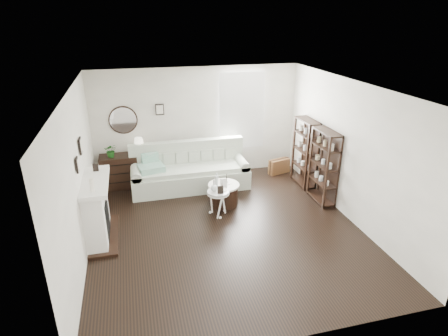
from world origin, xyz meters
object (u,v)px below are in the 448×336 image
object	(u,v)px
pedestal_table	(218,193)
dresser	(127,171)
sofa	(190,173)
drum_table	(224,194)

from	to	relation	value
pedestal_table	dresser	bearing A→B (deg)	133.00
pedestal_table	sofa	bearing A→B (deg)	102.40
sofa	dresser	distance (m)	1.49
pedestal_table	drum_table	bearing A→B (deg)	62.86
dresser	pedestal_table	size ratio (longest dim) A/B	2.16
dresser	pedestal_table	bearing A→B (deg)	-47.00
drum_table	pedestal_table	bearing A→B (deg)	-117.14
dresser	pedestal_table	distance (m)	2.61
sofa	pedestal_table	size ratio (longest dim) A/B	5.01
dresser	pedestal_table	xyz separation A→B (m)	(1.78, -1.90, 0.10)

